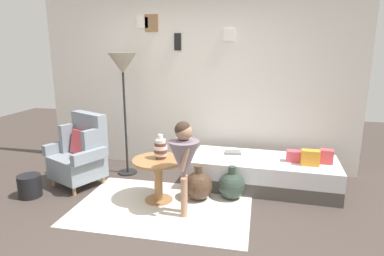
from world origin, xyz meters
name	(u,v)px	position (x,y,z in m)	size (l,w,h in m)	color
ground_plane	(159,227)	(0.00, 0.00, 0.00)	(12.00, 12.00, 0.00)	#423833
gallery_wall	(196,83)	(0.00, 1.95, 1.30)	(4.80, 0.12, 2.60)	silver
rug	(163,207)	(-0.09, 0.44, 0.01)	(2.03, 1.37, 0.01)	silver
armchair	(81,153)	(-1.38, 0.88, 0.44)	(0.89, 0.81, 0.97)	tan
daybed	(263,173)	(1.05, 1.28, 0.20)	(1.94, 0.89, 0.40)	#4C4742
pillow_head	(326,156)	(1.82, 1.26, 0.49)	(0.16, 0.12, 0.18)	#D64C56
pillow_mid	(310,158)	(1.61, 1.14, 0.50)	(0.22, 0.12, 0.20)	orange
pillow_back	(294,156)	(1.43, 1.25, 0.47)	(0.18, 0.12, 0.14)	#D64C56
side_table	(158,171)	(-0.19, 0.59, 0.39)	(0.61, 0.61, 0.53)	#9E7042
vase_striped	(161,148)	(-0.16, 0.63, 0.66)	(0.16, 0.16, 0.30)	brown
floor_lamp	(123,69)	(-0.93, 1.38, 1.54)	(0.40, 0.40, 1.76)	black
person_child	(184,157)	(0.20, 0.31, 0.68)	(0.34, 0.34, 1.07)	#A37A60
book_on_daybed	(233,152)	(0.63, 1.42, 0.42)	(0.22, 0.16, 0.03)	slate
demijohn_near	(198,186)	(0.28, 0.73, 0.18)	(0.35, 0.35, 0.44)	#473323
demijohn_far	(232,185)	(0.67, 0.84, 0.17)	(0.33, 0.33, 0.42)	#2D3D33
magazine_basket	(30,186)	(-1.81, 0.37, 0.14)	(0.28, 0.28, 0.28)	black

